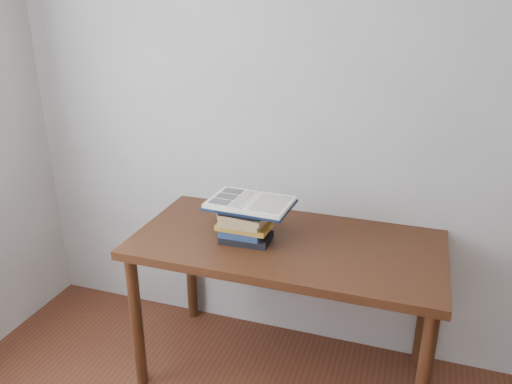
% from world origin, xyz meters
% --- Properties ---
extents(room_shell, '(3.54, 3.54, 2.62)m').
position_xyz_m(room_shell, '(-0.08, 0.01, 1.63)').
color(room_shell, '#B3B0A9').
rests_on(room_shell, ground).
extents(desk, '(1.50, 0.75, 0.80)m').
position_xyz_m(desk, '(-0.07, 1.38, 0.71)').
color(desk, '#431E10').
rests_on(desk, ground).
extents(book_stack, '(0.26, 0.19, 0.18)m').
position_xyz_m(book_stack, '(-0.27, 1.31, 0.89)').
color(book_stack, black).
rests_on(book_stack, desk).
extents(open_book, '(0.41, 0.29, 0.03)m').
position_xyz_m(open_book, '(-0.24, 1.33, 1.00)').
color(open_book, black).
rests_on(open_book, book_stack).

